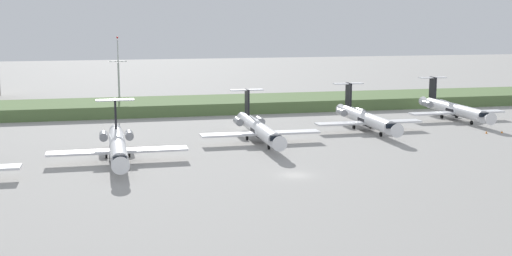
# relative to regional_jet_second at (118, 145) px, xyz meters

# --- Properties ---
(ground_plane) EXTENTS (500.00, 500.00, 0.00)m
(ground_plane) POSITION_rel_regional_jet_second_xyz_m (25.75, 12.93, -2.54)
(ground_plane) COLOR #9E9B96
(grass_berm) EXTENTS (320.00, 20.00, 2.83)m
(grass_berm) POSITION_rel_regional_jet_second_xyz_m (25.75, 55.86, -1.12)
(grass_berm) COLOR #597542
(grass_berm) RESTS_ON ground
(regional_jet_second) EXTENTS (22.81, 31.00, 9.00)m
(regional_jet_second) POSITION_rel_regional_jet_second_xyz_m (0.00, 0.00, 0.00)
(regional_jet_second) COLOR white
(regional_jet_second) RESTS_ON ground
(regional_jet_third) EXTENTS (22.81, 31.00, 9.00)m
(regional_jet_third) POSITION_rel_regional_jet_second_xyz_m (26.76, 11.02, 0.00)
(regional_jet_third) COLOR white
(regional_jet_third) RESTS_ON ground
(regional_jet_fourth) EXTENTS (22.81, 31.00, 9.00)m
(regional_jet_fourth) POSITION_rel_regional_jet_second_xyz_m (51.76, 18.71, 0.00)
(regional_jet_fourth) COLOR white
(regional_jet_fourth) RESTS_ON ground
(regional_jet_fifth) EXTENTS (22.81, 31.00, 9.00)m
(regional_jet_fifth) POSITION_rel_regional_jet_second_xyz_m (77.21, 27.82, 0.00)
(regional_jet_fifth) COLOR white
(regional_jet_fifth) RESTS_ON ground
(antenna_mast) EXTENTS (4.40, 0.50, 18.57)m
(antenna_mast) POSITION_rel_regional_jet_second_xyz_m (2.12, 65.54, 5.25)
(antenna_mast) COLOR #B2B2B7
(antenna_mast) RESTS_ON ground
(safety_cone_front_marker) EXTENTS (0.44, 0.44, 0.55)m
(safety_cone_front_marker) POSITION_rel_regional_jet_second_xyz_m (74.26, 9.07, -2.26)
(safety_cone_front_marker) COLOR orange
(safety_cone_front_marker) RESTS_ON ground
(safety_cone_mid_marker) EXTENTS (0.44, 0.44, 0.55)m
(safety_cone_mid_marker) POSITION_rel_regional_jet_second_xyz_m (77.74, 8.92, -2.26)
(safety_cone_mid_marker) COLOR orange
(safety_cone_mid_marker) RESTS_ON ground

